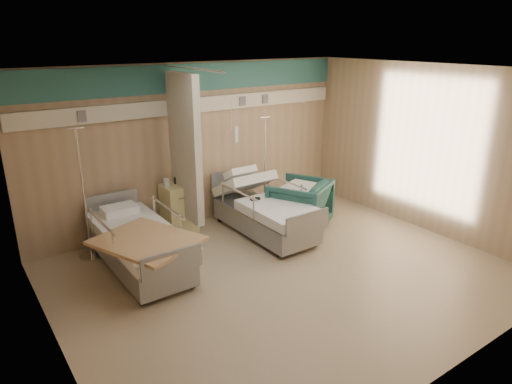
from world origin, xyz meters
TOP-DOWN VIEW (x-y plane):
  - ground at (0.00, 0.00)m, footprint 6.00×5.00m
  - room_walls at (-0.03, 0.25)m, footprint 6.04×5.04m
  - bed_right at (0.60, 1.30)m, footprint 1.00×2.16m
  - bed_left at (-1.60, 1.30)m, footprint 1.00×2.16m
  - bedside_cabinet at (-0.55, 2.20)m, footprint 0.50×0.48m
  - visitor_armchair at (1.25, 1.17)m, footprint 1.25×1.26m
  - waffle_blanket at (1.28, 1.15)m, footprint 0.87×0.82m
  - iv_stand_right at (1.28, 2.24)m, footprint 0.32×0.32m
  - iv_stand_left at (-2.08, 2.12)m, footprint 0.36×0.36m
  - call_remote at (0.43, 1.35)m, footprint 0.18×0.11m
  - tan_blanket at (-1.67, 0.84)m, footprint 1.42×1.56m
  - toiletry_bag at (-0.45, 2.24)m, footprint 0.24×0.17m
  - white_cup at (-0.74, 2.22)m, footprint 0.12×0.12m

SIDE VIEW (x-z plane):
  - ground at x=0.00m, z-range 0.00..0.00m
  - bed_right at x=0.60m, z-range 0.00..0.63m
  - bed_left at x=-1.60m, z-range 0.00..0.63m
  - iv_stand_right at x=1.28m, z-range -0.53..1.28m
  - iv_stand_left at x=-2.08m, z-range -0.59..1.41m
  - bedside_cabinet at x=-0.55m, z-range 0.00..0.85m
  - visitor_armchair at x=1.25m, z-range 0.00..0.86m
  - call_remote at x=0.43m, z-range 0.63..0.67m
  - tan_blanket at x=-1.67m, z-range 0.63..0.67m
  - waffle_blanket at x=1.28m, z-range 0.86..0.94m
  - toiletry_bag at x=-0.45m, z-range 0.85..0.97m
  - white_cup at x=-0.74m, z-range 0.85..0.99m
  - room_walls at x=-0.03m, z-range 0.45..3.27m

